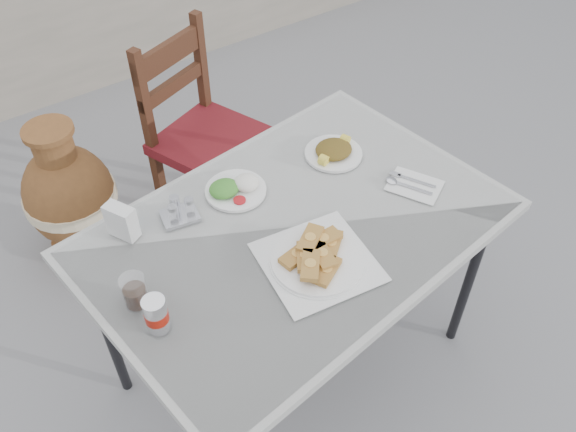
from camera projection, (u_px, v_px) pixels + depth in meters
ground at (295, 359)px, 2.56m from camera, size 80.00×80.00×0.00m
cafe_table at (296, 237)px, 2.01m from camera, size 1.45×1.08×0.82m
pide_plate at (318, 256)px, 1.84m from camera, size 0.37×0.37×0.07m
salad_rice_plate at (235, 188)px, 2.07m from camera, size 0.21×0.21×0.05m
salad_chopped_plate at (334, 151)px, 2.21m from camera, size 0.21×0.21×0.05m
soda_can at (156, 314)px, 1.65m from camera, size 0.07×0.07×0.12m
cola_glass at (135, 293)px, 1.72m from camera, size 0.07×0.07×0.10m
napkin_holder at (122, 221)px, 1.90m from camera, size 0.09×0.11×0.12m
condiment_caddy at (179, 212)px, 1.98m from camera, size 0.13×0.11×0.09m
cutlery_napkin at (411, 184)px, 2.11m from camera, size 0.21×0.22×0.01m
chair at (204, 135)px, 2.79m from camera, size 0.57×0.57×1.00m
terracotta_urn at (71, 197)px, 2.76m from camera, size 0.41×0.41×0.72m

